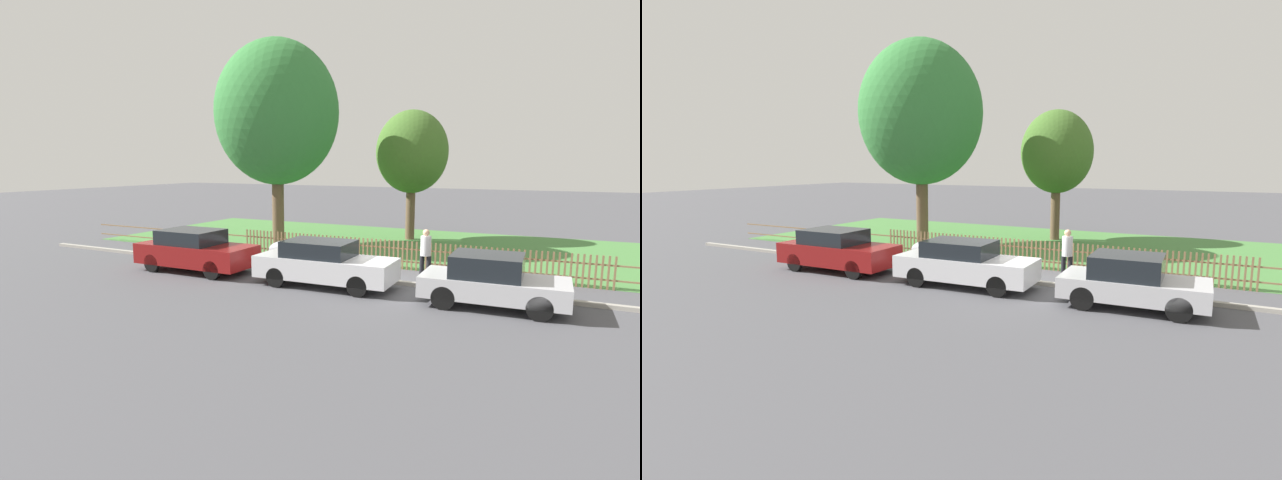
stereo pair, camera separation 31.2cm
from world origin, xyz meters
TOP-DOWN VIEW (x-y plane):
  - ground_plane at (0.00, 0.00)m, footprint 120.00×120.00m
  - kerb_stone at (0.00, 0.10)m, footprint 31.11×0.20m
  - grass_strip at (0.00, 7.72)m, footprint 31.11×10.79m
  - park_fence at (0.00, 2.34)m, footprint 31.11×0.05m
  - parked_car_silver_hatchback at (-6.35, -1.27)m, footprint 4.25×1.81m
  - parked_car_black_saloon at (-1.33, -1.15)m, footprint 4.38×1.82m
  - parked_car_navy_estate at (3.63, -1.14)m, footprint 3.80×1.90m
  - covered_motorcycle at (-3.59, 0.90)m, footprint 2.01×0.96m
  - tree_nearest_kerb at (-6.50, 4.53)m, footprint 5.48×5.48m
  - tree_behind_motorcycle at (-1.80, 9.36)m, footprint 3.50×3.50m
  - pedestrian_near_fence at (1.25, 1.07)m, footprint 0.39×0.39m

SIDE VIEW (x-z plane):
  - ground_plane at x=0.00m, z-range 0.00..0.00m
  - grass_strip at x=0.00m, z-range 0.00..0.01m
  - kerb_stone at x=0.00m, z-range 0.00..0.12m
  - park_fence at x=0.00m, z-range 0.00..1.04m
  - covered_motorcycle at x=-3.59m, z-range 0.11..1.11m
  - parked_car_navy_estate at x=3.63m, z-range 0.00..1.41m
  - parked_car_black_saloon at x=-1.33m, z-range 0.01..1.43m
  - parked_car_silver_hatchback at x=-6.35m, z-range 0.01..1.48m
  - pedestrian_near_fence at x=1.25m, z-range 0.11..1.79m
  - tree_behind_motorcycle at x=-1.80m, z-range 1.12..7.46m
  - tree_nearest_kerb at x=-6.50m, z-range 1.39..10.51m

